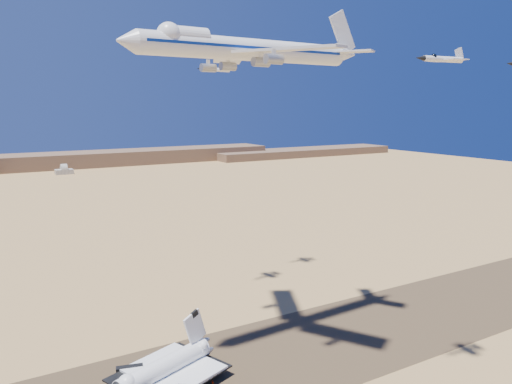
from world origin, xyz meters
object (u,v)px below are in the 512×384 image
shuttle (163,370)px  chase_jet_a (442,59)px  chase_jet_e (215,69)px  carrier_747 (242,49)px  crew_c (213,383)px  chase_jet_f (259,58)px

shuttle → chase_jet_a: bearing=-51.0°
chase_jet_a → chase_jet_e: chase_jet_e is taller
chase_jet_a → chase_jet_e: (-17.90, 91.64, 2.32)m
shuttle → chase_jet_a: size_ratio=2.41×
carrier_747 → crew_c: (-17.58, -13.95, -92.07)m
chase_jet_e → chase_jet_a: bearing=-90.5°
carrier_747 → crew_c: size_ratio=44.70×
shuttle → crew_c: shuttle is taller
carrier_747 → chase_jet_f: (40.35, 58.81, 4.12)m
carrier_747 → crew_c: bearing=-144.4°
shuttle → chase_jet_e: chase_jet_e is taller
carrier_747 → chase_jet_a: (32.69, -43.32, -4.63)m
crew_c → chase_jet_f: size_ratio=0.12×
crew_c → chase_jet_a: size_ratio=0.12×
carrier_747 → chase_jet_f: bearing=52.7°
chase_jet_e → carrier_747: bearing=-118.6°
shuttle → crew_c: bearing=-51.6°
shuttle → crew_c: size_ratio=20.86×
carrier_747 → shuttle: bearing=-169.5°
shuttle → chase_jet_f: bearing=22.8°
chase_jet_f → crew_c: bearing=-124.1°
crew_c → chase_jet_e: chase_jet_e is taller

